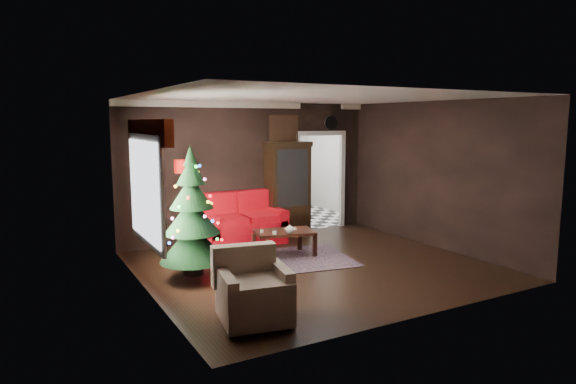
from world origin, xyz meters
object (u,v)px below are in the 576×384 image
curio_cabinet (288,191)px  wall_clock (331,123)px  loveseat (242,219)px  christmas_tree (192,213)px  kitchen_table (282,205)px  armchair (254,285)px  coffee_table (284,243)px  floor_lamp (183,208)px  teapot (290,229)px

curio_cabinet → wall_clock: 1.88m
loveseat → christmas_tree: 2.45m
curio_cabinet → kitchen_table: size_ratio=2.53×
curio_cabinet → wall_clock: size_ratio=5.94×
loveseat → armchair: 3.98m
curio_cabinet → coffee_table: bearing=-120.8°
wall_clock → kitchen_table: wall_clock is taller
floor_lamp → kitchen_table: size_ratio=2.38×
loveseat → wall_clock: bearing=9.7°
coffee_table → kitchen_table: 3.32m
loveseat → armchair: bearing=-111.9°
loveseat → kitchen_table: 2.45m
wall_clock → kitchen_table: bearing=113.7°
curio_cabinet → coffee_table: size_ratio=1.84×
armchair → teapot: (1.70, 2.16, 0.09)m
wall_clock → floor_lamp: bearing=-172.3°
loveseat → curio_cabinet: (1.15, 0.22, 0.45)m
floor_lamp → coffee_table: (1.47, -1.20, -0.59)m
curio_cabinet → teapot: bearing=-118.0°
curio_cabinet → teapot: (-0.93, -1.75, -0.40)m
kitchen_table → armchair: bearing=-121.6°
teapot → kitchen_table: size_ratio=0.21×
christmas_tree → coffee_table: (1.86, 0.48, -0.81)m
coffee_table → wall_clock: 3.43m
loveseat → christmas_tree: bearing=-132.2°
teapot → floor_lamp: bearing=134.8°
loveseat → coffee_table: loveseat is taller
loveseat → wall_clock: 3.04m
curio_cabinet → kitchen_table: curio_cabinet is taller
coffee_table → kitchen_table: (1.55, 2.93, 0.13)m
teapot → christmas_tree: bearing=-172.7°
floor_lamp → curio_cabinet: bearing=7.3°
floor_lamp → armchair: floor_lamp is taller
loveseat → wall_clock: (2.35, 0.40, 1.88)m
armchair → christmas_tree: bearing=103.9°
curio_cabinet → armchair: 4.74m
wall_clock → armchair: bearing=-133.1°
wall_clock → teapot: bearing=-137.8°
kitchen_table → floor_lamp: bearing=-150.2°
wall_clock → kitchen_table: (-0.55, 1.25, -2.00)m
floor_lamp → teapot: bearing=-45.2°
christmas_tree → kitchen_table: 4.87m
christmas_tree → wall_clock: bearing=28.7°
armchair → kitchen_table: 6.27m
curio_cabinet → christmas_tree: 3.40m
armchair → wall_clock: 5.93m
curio_cabinet → armchair: curio_cabinet is taller
coffee_table → wall_clock: size_ratio=3.23×
floor_lamp → kitchen_table: bearing=29.8°
teapot → kitchen_table: (1.58, 3.18, -0.18)m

